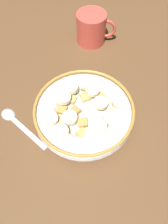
% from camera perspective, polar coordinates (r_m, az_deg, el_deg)
% --- Properties ---
extents(ground_plane, '(1.17, 1.17, 0.02)m').
position_cam_1_polar(ground_plane, '(0.46, -0.00, -2.61)').
color(ground_plane, brown).
extents(cereal_bowl, '(0.20, 0.20, 0.05)m').
position_cam_1_polar(cereal_bowl, '(0.42, 0.00, -0.29)').
color(cereal_bowl, white).
rests_on(cereal_bowl, ground_plane).
extents(spoon, '(0.12, 0.10, 0.01)m').
position_cam_1_polar(spoon, '(0.47, -18.21, -2.12)').
color(spoon, '#B7B7BC').
rests_on(spoon, ground_plane).
extents(coffee_mug, '(0.10, 0.08, 0.08)m').
position_cam_1_polar(coffee_mug, '(0.58, 2.19, 21.68)').
color(coffee_mug, '#D84C3F').
rests_on(coffee_mug, ground_plane).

